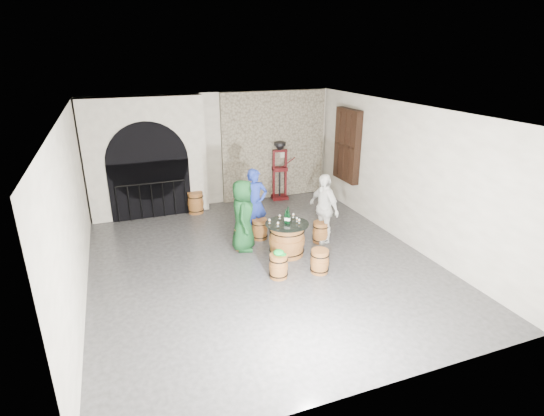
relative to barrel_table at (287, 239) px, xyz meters
name	(u,v)px	position (x,y,z in m)	size (l,w,h in m)	color
ground	(261,261)	(-0.65, -0.14, -0.37)	(8.00, 8.00, 0.00)	#2C2C2F
wall_back	(215,150)	(-0.65, 3.86, 1.23)	(8.00, 8.00, 0.00)	beige
wall_front	(370,289)	(-0.65, -4.14, 1.23)	(8.00, 8.00, 0.00)	beige
wall_left	(73,213)	(-4.15, -0.14, 1.23)	(8.00, 8.00, 0.00)	beige
wall_right	(404,174)	(2.85, -0.14, 1.23)	(8.00, 8.00, 0.00)	beige
ceiling	(260,111)	(-0.65, -0.14, 2.83)	(8.00, 8.00, 0.00)	beige
stone_facing_panel	(274,146)	(1.15, 3.80, 1.23)	(3.20, 0.12, 3.18)	gray
arched_opening	(147,158)	(-2.55, 3.60, 1.21)	(3.10, 0.60, 3.19)	beige
shuttered_window	(347,145)	(2.73, 2.26, 1.43)	(0.23, 1.10, 2.00)	black
barrel_table	(287,239)	(0.00, 0.00, 0.00)	(0.96, 0.96, 0.74)	brown
barrel_stool_left	(242,239)	(-0.85, 0.61, -0.12)	(0.39, 0.39, 0.50)	brown
barrel_stool_far	(260,229)	(-0.29, 1.00, -0.12)	(0.39, 0.39, 0.50)	brown
barrel_stool_right	(321,232)	(1.00, 0.32, -0.12)	(0.39, 0.39, 0.50)	brown
barrel_stool_near_right	(320,261)	(0.31, -1.00, -0.12)	(0.39, 0.39, 0.50)	brown
barrel_stool_near_left	(279,266)	(-0.55, -0.89, -0.12)	(0.39, 0.39, 0.50)	brown
green_cap	(279,253)	(-0.55, -0.89, 0.18)	(0.25, 0.21, 0.11)	#0D952C
person_green	(243,215)	(-0.83, 0.60, 0.46)	(0.80, 0.52, 1.64)	#113E1B
person_blue	(255,204)	(-0.34, 1.17, 0.48)	(0.62, 0.41, 1.69)	navy
person_white	(324,208)	(1.06, 0.34, 0.46)	(0.97, 0.41, 1.66)	silver
wine_bottle_left	(286,217)	(-0.01, 0.04, 0.50)	(0.08, 0.08, 0.32)	black
wine_bottle_center	(288,218)	(0.03, -0.01, 0.50)	(0.08, 0.08, 0.32)	black
wine_bottle_right	(288,215)	(0.08, 0.15, 0.50)	(0.08, 0.08, 0.32)	black
tasting_glass_a	(278,224)	(-0.25, -0.07, 0.42)	(0.05, 0.05, 0.10)	#C57826
tasting_glass_b	(297,219)	(0.25, 0.03, 0.42)	(0.05, 0.05, 0.10)	#C57826
tasting_glass_c	(280,217)	(-0.05, 0.32, 0.42)	(0.05, 0.05, 0.10)	#C57826
tasting_glass_d	(293,215)	(0.27, 0.28, 0.42)	(0.05, 0.05, 0.10)	#C57826
tasting_glass_e	(299,221)	(0.25, -0.07, 0.42)	(0.05, 0.05, 0.10)	#C57826
tasting_glass_f	(270,221)	(-0.35, 0.15, 0.42)	(0.05, 0.05, 0.10)	#C57826
side_barrel	(196,203)	(-1.39, 3.26, -0.07)	(0.45, 0.45, 0.60)	brown
corking_press	(280,166)	(1.24, 3.55, 0.65)	(0.73, 0.45, 1.74)	#4A0C0E
control_box	(283,154)	(1.40, 3.72, 0.98)	(0.18, 0.10, 0.22)	silver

